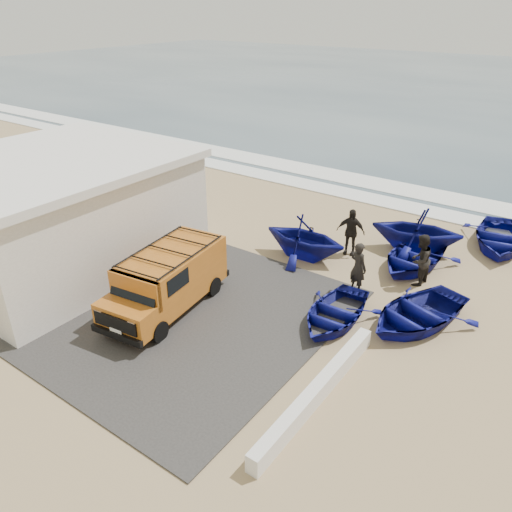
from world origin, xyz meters
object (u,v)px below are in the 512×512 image
Objects in this scene: boat_near_left at (334,313)px; building at (55,211)px; boat_far_left at (417,229)px; fisherman_front at (358,268)px; van at (168,279)px; boat_mid_left at (304,237)px; parapet at (317,391)px; boat_far_right at (499,237)px; boat_mid_right at (414,257)px; boat_near_right at (417,313)px; fisherman_middle at (420,260)px; fisherman_back at (351,232)px.

building is at bearing -170.08° from boat_near_left.
boat_far_left is 1.89× the size of fisherman_front.
van reaches higher than boat_mid_left.
boat_far_right is (1.77, 12.75, 0.17)m from parapet.
boat_mid_right is 4.56m from boat_far_right.
building is 2.54× the size of boat_far_left.
boat_near_right is at bearing -107.93° from boat_far_right.
boat_near_left is (5.08, 2.53, -0.78)m from van.
boat_far_left is at bearing 84.98° from boat_near_left.
boat_mid_left reaches higher than boat_near_right.
fisherman_middle reaches higher than boat_near_right.
building reaches higher than parapet.
fisherman_middle is (1.35, 4.10, 0.64)m from boat_near_left.
boat_mid_right is (3.99, 1.86, -0.51)m from boat_mid_left.
van is at bearing -136.44° from boat_far_right.
boat_near_left is at bearing -91.94° from boat_mid_right.
parapet is 1.16× the size of van.
boat_far_left is (-1.98, 5.32, 0.55)m from boat_near_right.
fisherman_middle reaches higher than boat_near_left.
boat_near_left is 4.36m from fisherman_middle.
building is 14.79m from boat_far_left.
boat_far_right is at bearing 82.10° from parapet.
boat_mid_left reaches higher than boat_near_left.
parapet is 10.39m from boat_far_left.
van is at bearing -156.29° from boat_near_left.
van is 2.58× the size of fisherman_middle.
building is at bearing 43.19° from fisherman_front.
building is 11.58m from boat_near_left.
parapet is (12.50, -1.00, -1.89)m from building.
boat_near_left reaches higher than parapet.
parapet is at bearing -82.20° from boat_near_right.
van is 9.23m from fisherman_middle.
van reaches higher than parapet.
boat_mid_right is 3.30m from fisherman_front.
boat_mid_left is at bearing 65.79° from van.
boat_mid_left is at bearing -149.43° from boat_far_right.
boat_far_right is 5.47m from fisherman_middle.
boat_mid_right is at bearing -132.83° from boat_far_right.
boat_mid_left is 3.21m from fisherman_front.
parapet is 2.99× the size of fisherman_middle.
boat_near_left is 0.86× the size of boat_near_right.
fisherman_front is at bearing 37.62° from van.
boat_near_right is 5.87m from boat_mid_left.
parapet is 1.70× the size of boat_near_left.
fisherman_back is (-3.23, 0.81, -0.00)m from fisherman_middle.
building reaches higher than boat_near_right.
boat_near_left is 6.83m from boat_far_left.
van reaches higher than boat_far_right.
boat_far_right is at bearing 68.68° from boat_near_left.
boat_near_right is at bearing 30.65° from boat_near_left.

